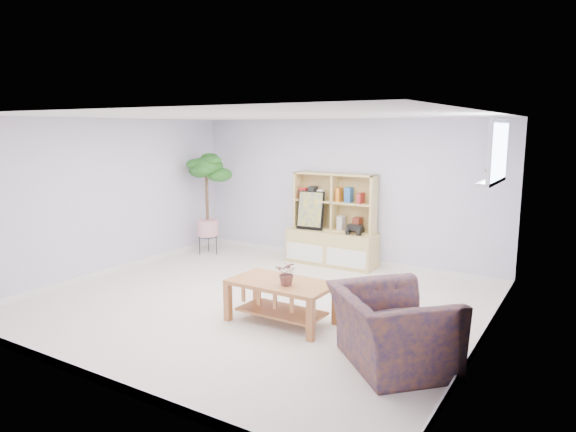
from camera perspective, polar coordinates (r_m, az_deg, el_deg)
The scene contains 14 objects.
floor at distance 6.78m, azimuth -3.45°, elevation -9.65°, with size 5.50×5.00×0.01m, color beige.
ceiling at distance 6.40m, azimuth -3.67°, elevation 11.07°, with size 5.50×5.00×0.01m, color white.
walls at distance 6.48m, azimuth -3.56°, elevation 0.41°, with size 5.51×5.01×2.40m.
baseboard at distance 6.76m, azimuth -3.46°, elevation -9.25°, with size 5.50×5.00×0.10m, color white, non-canonical shape.
window at distance 5.91m, azimuth 22.40°, elevation 6.60°, with size 0.10×0.98×0.68m, color white, non-canonical shape.
window_sill at distance 5.94m, azimuth 21.63°, elevation 3.57°, with size 0.14×1.00×0.04m, color white.
storage_unit at distance 8.48m, azimuth 4.90°, elevation -0.41°, with size 1.52×0.51×1.52m, color #D7B76C, non-canonical shape.
poster at distance 8.58m, azimuth 2.52°, elevation 0.63°, with size 0.47×0.11×0.65m, color yellow, non-canonical shape.
toy_truck at distance 8.27m, azimuth 7.46°, elevation -1.43°, with size 0.33×0.23×0.18m, color black, non-canonical shape.
coffee_table at distance 6.07m, azimuth -0.74°, elevation -9.52°, with size 1.21×0.66×0.49m, color #B06633, non-canonical shape.
table_plant at distance 5.82m, azimuth -0.06°, elevation -6.34°, with size 0.26×0.22×0.29m, color #2B6732.
floor_tree at distance 9.29m, azimuth -8.98°, elevation 1.32°, with size 0.67×0.67×1.82m, color #1A611A, non-canonical shape.
armchair at distance 5.08m, azimuth 11.44°, elevation -11.61°, with size 1.12×0.98×0.83m, color #141E50.
sill_plant at distance 5.92m, azimuth 21.70°, elevation 4.99°, with size 0.14×0.12×0.26m, color #1A611A.
Camera 1 is at (3.68, -5.23, 2.25)m, focal length 32.00 mm.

